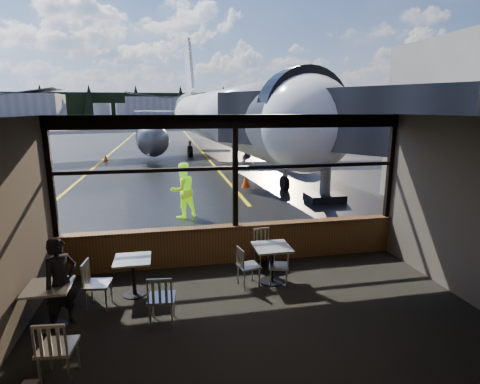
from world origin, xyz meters
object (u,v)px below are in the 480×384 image
object	(u,v)px
cafe_table_mid	(134,277)
chair_near_w	(249,266)
airliner	(222,81)
jet_bridge	(300,143)
cafe_table_near	(272,264)
chair_near_n	(264,249)
passenger	(61,283)
chair_near_e	(279,266)
chair_mid_s	(162,298)
chair_mid_w	(98,284)
cone_wing	(106,158)
cafe_table_left	(51,307)
cone_nose	(246,181)
chair_left_s	(58,348)
ground_crew	(183,190)

from	to	relation	value
cafe_table_mid	chair_near_w	world-z (taller)	chair_near_w
airliner	jet_bridge	xyz separation A→B (m)	(0.90, -14.21, -3.23)
cafe_table_near	cafe_table_mid	xyz separation A→B (m)	(-2.83, 0.01, -0.03)
chair_near_n	passenger	size ratio (longest dim) A/B	0.58
chair_near_e	chair_mid_s	distance (m)	2.58
jet_bridge	chair_near_e	xyz separation A→B (m)	(-2.94, -6.89, -1.89)
chair_mid_w	cone_wing	distance (m)	20.99
cafe_table_left	cone_wing	xyz separation A→B (m)	(-2.16, 21.36, -0.17)
cafe_table_left	cone_nose	size ratio (longest dim) A/B	1.38
chair_near_e	passenger	bearing A→B (deg)	117.74
chair_mid_s	cone_nose	distance (m)	11.55
chair_mid_s	cafe_table_left	bearing A→B (deg)	179.46
chair_left_s	cone_wing	bearing A→B (deg)	102.20
jet_bridge	chair_near_e	bearing A→B (deg)	-113.09
chair_near_w	chair_near_n	world-z (taller)	chair_near_n
jet_bridge	cone_wing	xyz separation A→B (m)	(-9.30, 13.70, -2.09)
cafe_table_mid	chair_mid_s	size ratio (longest dim) A/B	0.82
airliner	passenger	bearing A→B (deg)	-110.32
chair_mid_s	cone_wing	size ratio (longest dim) A/B	2.11
cafe_table_near	cafe_table_left	bearing A→B (deg)	-167.34
cafe_table_near	ground_crew	size ratio (longest dim) A/B	0.44
chair_near_w	passenger	xyz separation A→B (m)	(-3.40, -0.81, 0.35)
chair_near_w	passenger	size ratio (longest dim) A/B	0.55
jet_bridge	chair_mid_s	size ratio (longest dim) A/B	11.31
airliner	cafe_table_left	xyz separation A→B (m)	(-6.24, -21.87, -5.16)
cafe_table_left	cone_wing	distance (m)	21.47
cone_wing	cafe_table_left	bearing A→B (deg)	-84.23
chair_near_e	jet_bridge	bearing A→B (deg)	-5.52
airliner	cafe_table_near	xyz separation A→B (m)	(-2.15, -20.95, -5.14)
jet_bridge	cafe_table_near	world-z (taller)	jet_bridge
cafe_table_mid	chair_near_w	xyz separation A→B (m)	(2.31, -0.07, 0.05)
passenger	cone_wing	xyz separation A→B (m)	(-2.34, 21.30, -0.56)
chair_near_n	chair_mid_s	distance (m)	3.03
airliner	cafe_table_left	bearing A→B (deg)	-110.74
chair_near_e	cone_nose	xyz separation A→B (m)	(1.43, 9.91, -0.14)
jet_bridge	cone_wing	world-z (taller)	jet_bridge
jet_bridge	cone_nose	world-z (taller)	jet_bridge
jet_bridge	chair_near_w	world-z (taller)	jet_bridge
cafe_table_near	chair_mid_s	xyz separation A→B (m)	(-2.27, -1.13, 0.06)
chair_near_n	cone_nose	distance (m)	9.09
airliner	jet_bridge	world-z (taller)	airliner
chair_mid_s	jet_bridge	bearing A→B (deg)	62.00
chair_near_n	chair_mid_w	distance (m)	3.68
ground_crew	cone_wing	bearing A→B (deg)	-102.65
jet_bridge	cone_wing	distance (m)	16.69
chair_mid_w	cone_nose	distance (m)	11.29
chair_mid_s	cone_wing	distance (m)	21.93
chair_near_n	cone_nose	bearing A→B (deg)	-108.16
chair_near_e	chair_near_n	distance (m)	0.95
chair_mid_s	chair_mid_w	xyz separation A→B (m)	(-1.16, 0.77, -0.00)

